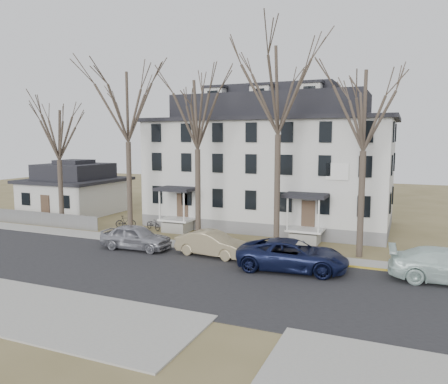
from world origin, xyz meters
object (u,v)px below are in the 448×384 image
at_px(tree_mid_right, 365,105).
at_px(car_tan, 212,244).
at_px(tree_bungalow, 58,132).
at_px(bicycle_left, 153,225).
at_px(small_house, 75,191).
at_px(bicycle_right, 126,222).
at_px(car_silver, 136,238).
at_px(car_navy, 292,256).
at_px(boarding_house, 270,163).
at_px(tree_mid_left, 197,109).
at_px(tree_far_left, 127,102).
at_px(tree_center, 279,84).

relative_size(tree_mid_right, car_tan, 2.66).
xyz_separation_m(tree_bungalow, car_tan, (15.77, -3.57, -7.33)).
bearing_deg(bicycle_left, small_house, 94.26).
relative_size(car_tan, bicycle_right, 2.83).
distance_m(small_house, car_silver, 17.63).
relative_size(small_house, car_navy, 1.38).
xyz_separation_m(boarding_house, tree_mid_left, (-3.00, -8.15, 4.22)).
height_order(small_house, tree_bungalow, tree_bungalow).
bearing_deg(tree_far_left, bicycle_left, 59.51).
bearing_deg(tree_mid_left, car_tan, -52.20).
bearing_deg(tree_mid_right, small_house, 167.73).
xyz_separation_m(tree_far_left, tree_mid_right, (17.50, 0.00, -0.74)).
bearing_deg(boarding_house, small_house, -174.41).
distance_m(boarding_house, tree_far_left, 13.12).
relative_size(tree_far_left, tree_mid_right, 1.08).
relative_size(car_navy, bicycle_right, 3.70).
distance_m(car_silver, bicycle_left, 6.22).
bearing_deg(tree_center, bicycle_left, 170.99).
distance_m(tree_center, tree_bungalow, 19.23).
height_order(boarding_house, car_tan, boarding_house).
bearing_deg(small_house, bicycle_left, -20.33).
xyz_separation_m(tree_mid_left, bicycle_left, (-4.98, 1.74, -9.12)).
bearing_deg(car_tan, tree_far_left, 73.63).
bearing_deg(tree_mid_left, small_house, 159.97).
xyz_separation_m(boarding_house, car_silver, (-5.73, -12.21, -4.54)).
xyz_separation_m(tree_far_left, car_navy, (14.27, -4.60, -9.47)).
bearing_deg(car_tan, boarding_house, 4.69).
distance_m(tree_mid_left, bicycle_right, 12.02).
height_order(tree_far_left, car_navy, tree_far_left).
bearing_deg(tree_mid_right, boarding_house, 136.19).
bearing_deg(boarding_house, bicycle_right, -148.82).
height_order(tree_mid_left, car_tan, tree_mid_left).
height_order(small_house, bicycle_right, small_house).
bearing_deg(tree_bungalow, small_house, 122.84).
relative_size(tree_mid_left, bicycle_right, 7.51).
bearing_deg(boarding_house, tree_far_left, -137.82).
bearing_deg(car_navy, tree_center, 20.47).
bearing_deg(car_silver, tree_center, -67.63).
distance_m(car_navy, bicycle_right, 17.15).
bearing_deg(car_navy, car_tan, 73.63).
distance_m(tree_mid_left, tree_bungalow, 13.08).
bearing_deg(boarding_house, bicycle_left, -141.19).
distance_m(tree_center, car_navy, 11.43).
bearing_deg(car_tan, tree_center, -36.29).
distance_m(tree_far_left, car_silver, 10.84).
distance_m(boarding_house, tree_center, 10.39).
distance_m(tree_mid_right, bicycle_right, 21.29).
xyz_separation_m(tree_far_left, tree_center, (12.00, 0.00, 0.74)).
bearing_deg(boarding_house, tree_mid_left, -110.20).
relative_size(tree_far_left, tree_center, 0.93).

